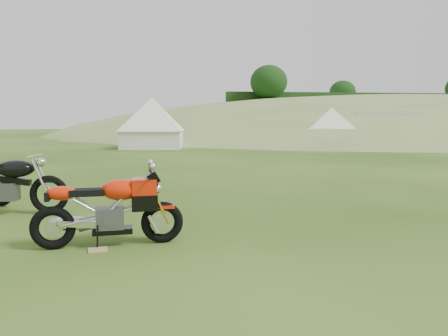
{
  "coord_description": "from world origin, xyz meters",
  "views": [
    {
      "loc": [
        -0.49,
        -5.28,
        1.59
      ],
      "look_at": [
        0.29,
        0.4,
        0.93
      ],
      "focal_mm": 35.0,
      "sensor_mm": 36.0,
      "label": 1
    }
  ],
  "objects": [
    {
      "name": "hedgerow",
      "position": [
        24.0,
        40.0,
        0.0
      ],
      "size": [
        36.0,
        1.2,
        8.6
      ],
      "primitive_type": null,
      "color": "black",
      "rests_on": "ground"
    },
    {
      "name": "ground",
      "position": [
        0.0,
        0.0,
        0.0
      ],
      "size": [
        120.0,
        120.0,
        0.0
      ],
      "primitive_type": "plane",
      "color": "#1C3E0D",
      "rests_on": "ground"
    },
    {
      "name": "vintage_moto_c",
      "position": [
        -3.1,
        2.26,
        0.53
      ],
      "size": [
        2.05,
        0.71,
        1.06
      ],
      "primitive_type": null,
      "rotation": [
        0.0,
        0.0,
        -0.12
      ],
      "color": "black",
      "rests_on": "ground"
    },
    {
      "name": "hillside",
      "position": [
        24.0,
        40.0,
        0.0
      ],
      "size": [
        80.0,
        64.0,
        8.0
      ],
      "primitive_type": "ellipsoid",
      "color": "olive",
      "rests_on": "ground"
    },
    {
      "name": "caravan",
      "position": [
        12.79,
        19.59,
        1.0
      ],
      "size": [
        4.69,
        3.39,
        2.0
      ],
      "primitive_type": null,
      "rotation": [
        0.0,
        0.0,
        -0.39
      ],
      "color": "silver",
      "rests_on": "ground"
    },
    {
      "name": "tent_right",
      "position": [
        8.85,
        18.25,
        1.18
      ],
      "size": [
        3.46,
        3.46,
        2.35
      ],
      "primitive_type": null,
      "rotation": [
        0.0,
        0.0,
        -0.34
      ],
      "color": "white",
      "rests_on": "ground"
    },
    {
      "name": "tent_left",
      "position": [
        -1.08,
        18.23,
        1.32
      ],
      "size": [
        3.32,
        3.32,
        2.64
      ],
      "primitive_type": null,
      "rotation": [
        0.0,
        0.0,
        -0.1
      ],
      "color": "white",
      "rests_on": "ground"
    },
    {
      "name": "sport_motorcycle",
      "position": [
        -1.19,
        0.17,
        0.53
      ],
      "size": [
        1.79,
        0.59,
        1.05
      ],
      "primitive_type": null,
      "rotation": [
        0.0,
        0.0,
        0.09
      ],
      "color": "red",
      "rests_on": "ground"
    },
    {
      "name": "plywood_board",
      "position": [
        -1.3,
        -0.01,
        0.01
      ],
      "size": [
        0.25,
        0.22,
        0.02
      ],
      "primitive_type": "cube",
      "rotation": [
        0.0,
        0.0,
        0.19
      ],
      "color": "tan",
      "rests_on": "ground"
    }
  ]
}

